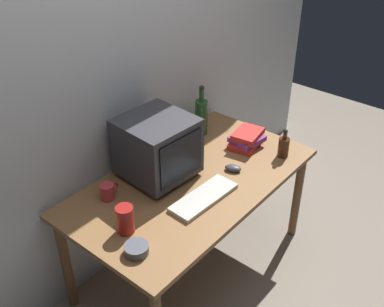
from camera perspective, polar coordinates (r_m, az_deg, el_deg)
ground_plane at (r=3.16m, az=0.00°, el=-13.54°), size 6.00×6.00×0.00m
back_wall at (r=2.71m, az=-7.88°, el=10.02°), size 4.00×0.08×2.50m
desk at (r=2.74m, az=0.00°, el=-4.55°), size 1.51×0.83×0.70m
crt_monitor at (r=2.63m, az=-4.32°, el=0.76°), size 0.40×0.41×0.37m
keyboard at (r=2.54m, az=1.46°, el=-5.43°), size 0.43×0.17×0.02m
computer_mouse at (r=2.77m, az=5.08°, el=-1.80°), size 0.09×0.11×0.04m
bottle_tall at (r=3.07m, az=1.16°, el=4.67°), size 0.08×0.08×0.35m
bottle_short at (r=2.91m, az=11.22°, el=0.87°), size 0.07×0.07×0.19m
book_stack at (r=2.99m, az=6.76°, el=1.79°), size 0.24×0.20×0.11m
mug at (r=2.57m, az=-10.35°, el=-4.62°), size 0.12×0.08×0.09m
cd_spindle at (r=2.25m, az=-6.86°, el=-11.61°), size 0.12×0.12×0.04m
metal_canister at (r=2.33m, az=-8.23°, el=-8.05°), size 0.09×0.09×0.15m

